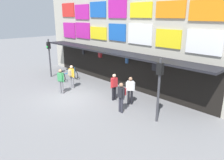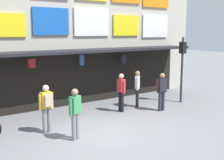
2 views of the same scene
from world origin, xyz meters
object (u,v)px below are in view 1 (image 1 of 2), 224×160
Objects in this scene: bicycle_parked at (70,76)px; pedestrian_in_black at (121,95)px; traffic_light_far at (159,80)px; pedestrian_in_green at (72,75)px; pedestrian_in_red at (130,89)px; pedestrian_in_purple at (114,85)px; traffic_light_near at (49,52)px; pedestrian_in_yellow at (61,80)px.

pedestrian_in_black is (7.00, -1.16, 0.59)m from bicycle_parked.
pedestrian_in_black is at bearing -9.39° from bicycle_parked.
bicycle_parked is at bearing 176.18° from traffic_light_far.
bicycle_parked is at bearing 152.40° from pedestrian_in_green.
pedestrian_in_red is (-2.35, 0.59, -1.19)m from traffic_light_far.
pedestrian_in_red is at bearing 10.45° from pedestrian_in_green.
pedestrian_in_purple is 3.80m from pedestrian_in_green.
pedestrian_in_purple is 1.00× the size of pedestrian_in_green.
bicycle_parked is at bearing 17.06° from traffic_light_near.
pedestrian_in_red is 1.00× the size of pedestrian_in_yellow.
pedestrian_in_black is at bearing -3.44° from traffic_light_near.
pedestrian_in_purple is at bearing 29.02° from pedestrian_in_yellow.
bicycle_parked is at bearing 137.18° from pedestrian_in_yellow.
pedestrian_in_black is 4.87m from pedestrian_in_yellow.
pedestrian_in_red reaches higher than bicycle_parked.
pedestrian_in_red is (6.59, -0.01, 0.55)m from bicycle_parked.
pedestrian_in_green is (-7.21, -0.31, -1.16)m from traffic_light_far.
pedestrian_in_black and pedestrian_in_yellow have the same top height.
traffic_light_far reaches higher than pedestrian_in_red.
pedestrian_in_yellow is (0.48, -1.14, -0.04)m from pedestrian_in_green.
traffic_light_near is 1.00× the size of traffic_light_far.
traffic_light_far is at bearing -5.94° from pedestrian_in_purple.
pedestrian_in_purple and pedestrian_in_green have the same top height.
bicycle_parked is at bearing 177.53° from pedestrian_in_purple.
traffic_light_far is at bearing -14.05° from pedestrian_in_red.
bicycle_parked is at bearing 179.92° from pedestrian_in_red.
traffic_light_near is at bearing -175.96° from pedestrian_in_red.
pedestrian_in_red and pedestrian_in_green have the same top height.
pedestrian_in_yellow is (-4.79, -0.89, -0.04)m from pedestrian_in_black.
pedestrian_in_yellow is at bearing -18.74° from traffic_light_near.
pedestrian_in_purple is at bearing 10.15° from pedestrian_in_green.
bicycle_parked is (-8.94, 0.60, -1.75)m from traffic_light_far.
pedestrian_in_red is at bearing 165.95° from traffic_light_far.
traffic_light_far is at bearing 12.15° from pedestrian_in_yellow.
bicycle_parked is 0.74× the size of pedestrian_in_purple.
pedestrian_in_purple is (5.47, -0.24, 0.55)m from bicycle_parked.
pedestrian_in_black is at bearing 10.51° from pedestrian_in_yellow.
pedestrian_in_black is at bearing -31.13° from pedestrian_in_purple.
traffic_light_far is 1.90× the size of pedestrian_in_green.
pedestrian_in_red is 4.84m from pedestrian_in_yellow.
pedestrian_in_purple reaches higher than bicycle_parked.
pedestrian_in_yellow is at bearing -42.82° from bicycle_parked.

